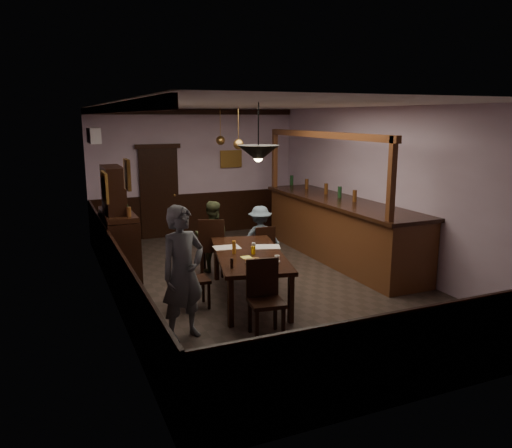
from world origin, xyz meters
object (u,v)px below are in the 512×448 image
chair_near (265,294)px  person_seated_right (260,238)px  sideboard (118,232)px  pendant_brass_mid (239,144)px  chair_far_left (212,245)px  bar_counter (340,228)px  pendant_brass_far (221,140)px  soda_can (253,250)px  pendant_iron (258,154)px  person_seated_left (212,236)px  dining_table (249,257)px  chair_side (190,276)px  coffee_cup (277,258)px  chair_far_right (263,247)px  person_standing (183,273)px

chair_near → person_seated_right: person_seated_right is taller
sideboard → pendant_brass_mid: pendant_brass_mid is taller
chair_far_left → pendant_brass_mid: (0.79, 0.70, 1.72)m
bar_counter → sideboard: bearing=170.2°
chair_far_left → sideboard: 1.71m
pendant_brass_mid → pendant_brass_far: size_ratio=1.00×
chair_far_left → soda_can: chair_far_left is taller
pendant_iron → person_seated_left: bearing=87.4°
dining_table → person_seated_right: bearing=60.4°
dining_table → chair_side: (-0.95, 0.01, -0.18)m
pendant_brass_far → chair_near: bearing=-103.0°
chair_side → soda_can: 1.03m
coffee_cup → dining_table: bearing=122.7°
dining_table → pendant_iron: 1.83m
person_seated_right → coffee_cup: bearing=87.1°
person_seated_right → soda_can: size_ratio=9.99×
chair_far_right → chair_near: chair_near is taller
chair_far_left → person_seated_left: bearing=-82.1°
sideboard → pendant_brass_mid: bearing=-1.3°
dining_table → coffee_cup: bearing=-70.7°
coffee_cup → soda_can: size_ratio=0.67×
dining_table → bar_counter: bearing=28.5°
chair_far_right → sideboard: (-2.43, 0.96, 0.30)m
chair_near → sideboard: size_ratio=0.51×
coffee_cup → pendant_brass_mid: pendant_brass_mid is taller
dining_table → person_seated_right: (0.80, 1.40, -0.09)m
bar_counter → pendant_brass_mid: 2.60m
soda_can → sideboard: 2.77m
soda_can → chair_side: bearing=174.7°
pendant_brass_far → chair_side: bearing=-116.0°
chair_side → person_seated_right: person_seated_right is taller
person_seated_right → bar_counter: (1.72, -0.03, 0.04)m
person_seated_right → person_seated_left: bearing=0.4°
person_seated_left → person_seated_right: 0.90m
coffee_cup → chair_near: bearing=-112.9°
bar_counter → pendant_brass_mid: (-1.89, 0.67, 1.66)m
coffee_cup → pendant_brass_far: bearing=95.0°
chair_side → coffee_cup: chair_side is taller
chair_far_left → sideboard: (-1.52, 0.76, 0.21)m
person_seated_left → soda_can: person_seated_left is taller
person_seated_left → chair_side: bearing=83.9°
person_standing → person_seated_left: bearing=43.7°
chair_near → pendant_brass_mid: bearing=82.5°
chair_near → soda_can: bearing=82.2°
chair_far_left → chair_far_right: 0.94m
soda_can → pendant_brass_mid: (0.60, 2.13, 1.49)m
pendant_iron → pendant_brass_far: same height
pendant_brass_far → dining_table: bearing=-102.8°
chair_near → pendant_brass_mid: (0.94, 3.32, 1.75)m
chair_far_right → person_seated_left: size_ratio=0.67×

